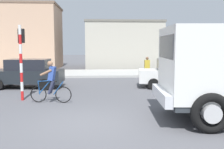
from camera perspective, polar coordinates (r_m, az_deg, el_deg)
ground_plane at (r=7.87m, az=-4.85°, el=-10.80°), size 120.00×120.00×0.00m
sidewalk_far at (r=21.22m, az=-3.86°, el=0.30°), size 80.00×5.00×0.16m
cyclist at (r=10.73m, az=-13.50°, el=-1.61°), size 1.72×0.53×1.72m
traffic_light_pole at (r=11.53m, az=-19.63°, el=4.75°), size 0.24×0.43×3.20m
car_red_near at (r=15.02m, az=-18.49°, el=0.29°), size 4.10×2.07×1.60m
car_white_mid at (r=14.75m, az=14.00°, el=0.33°), size 4.20×2.29×1.60m
pedestrian_near_kerb at (r=16.96m, az=7.83°, el=1.33°), size 0.34×0.22×1.62m
building_corner_left at (r=28.86m, az=-23.03°, el=7.69°), size 11.51×6.01×6.46m
building_mid_block at (r=28.25m, az=2.27°, el=6.60°), size 7.93×7.15×4.86m
building_corner_right at (r=31.18m, az=22.26°, el=5.13°), size 11.00×6.78×3.78m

